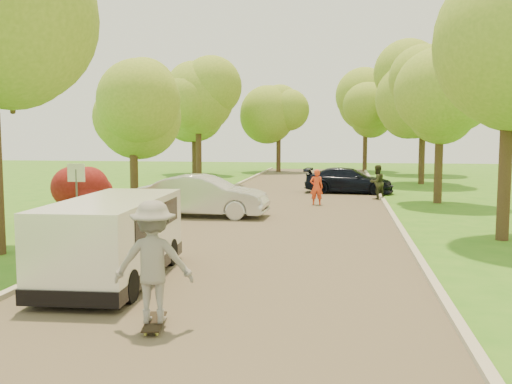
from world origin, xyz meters
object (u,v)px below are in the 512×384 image
Objects in this scene: person_striped at (316,187)px; silver_sedan at (204,196)px; street_sign at (77,184)px; skateboarder at (153,261)px; minivan at (114,238)px; dark_sedan at (349,181)px; longboard at (154,322)px; person_olive at (377,182)px.

silver_sedan is at bearing 39.65° from person_striped.
skateboarder is at bearing -56.94° from street_sign.
person_striped is at bearing 72.14° from minivan.
dark_sedan reaches higher than longboard.
street_sign reaches higher than person_striped.
longboard is 0.62× the size of person_olive.
longboard is (1.79, -2.75, -0.80)m from minivan.
street_sign is at bearing 11.08° from person_olive.
dark_sedan is at bearing -111.79° from person_striped.
longboard is 0.53× the size of skateboarder.
silver_sedan is at bearing 155.34° from dark_sedan.
skateboarder is (2.17, -12.10, 0.30)m from silver_sedan.
silver_sedan is 1.03× the size of dark_sedan.
street_sign is 9.44m from longboard.
minivan is 13.98m from person_striped.
minivan is 1.03× the size of dark_sedan.
minivan is (3.30, -5.07, -0.65)m from street_sign.
silver_sedan is 12.30m from skateboarder.
silver_sedan is at bearing 89.32° from minivan.
person_olive reaches higher than longboard.
longboard is at bearing 176.60° from dark_sedan.
skateboarder is at bearing 38.67° from person_olive.
longboard is 19.39m from person_olive.
person_striped is at bearing -106.69° from skateboarder.
longboard is at bearing 38.67° from person_olive.
silver_sedan is 10.86m from dark_sedan.
longboard is at bearing 77.04° from person_striped.
minivan is 3.38m from longboard.
skateboarder reaches higher than person_striped.
minivan reaches higher than person_olive.
minivan is at bearing -67.26° from longboard.
skateboarder is (-3.22, -21.53, 0.42)m from dark_sedan.
longboard is (5.09, -7.82, -1.46)m from street_sign.
person_striped is (1.79, 16.25, -0.30)m from skateboarder.
skateboarder is 19.38m from person_olive.
skateboarder is at bearing -86.36° from longboard.
person_striped is at bearing -106.69° from longboard.
minivan is 9.37m from silver_sedan.
silver_sedan is at bearing -90.22° from longboard.
street_sign is 6.09m from minivan.
person_striped is at bearing 50.78° from street_sign.
skateboarder reaches higher than person_olive.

